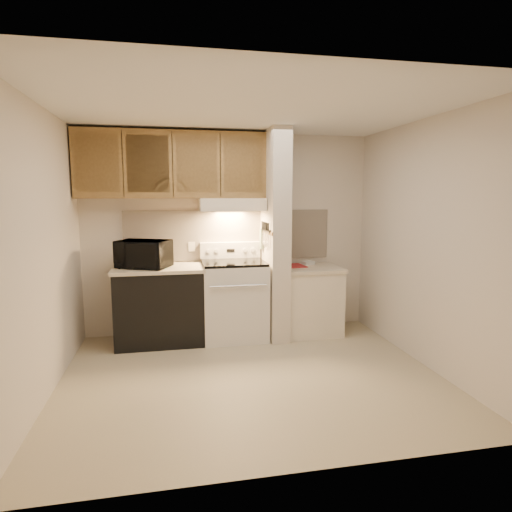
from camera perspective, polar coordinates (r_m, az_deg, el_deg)
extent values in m
plane|color=#B7A98A|center=(4.31, -0.62, -15.66)|extent=(3.60, 3.60, 0.00)
plane|color=white|center=(4.02, -0.67, 19.08)|extent=(3.60, 3.60, 0.00)
cube|color=beige|center=(5.45, -3.56, 2.97)|extent=(3.60, 2.50, 0.02)
cube|color=beige|center=(4.05, -26.54, 0.37)|extent=(0.02, 3.00, 2.50)
cube|color=beige|center=(4.65, 21.73, 1.53)|extent=(0.02, 3.00, 2.50)
cube|color=white|center=(5.43, -3.54, 2.80)|extent=(2.60, 0.02, 0.63)
cube|color=silver|center=(5.24, -2.97, -6.00)|extent=(0.76, 0.65, 0.92)
cube|color=black|center=(4.93, -2.44, -6.43)|extent=(0.50, 0.01, 0.30)
cylinder|color=silver|center=(4.84, -2.38, -4.02)|extent=(0.65, 0.02, 0.02)
cube|color=black|center=(5.14, -3.01, -0.86)|extent=(0.74, 0.64, 0.03)
cube|color=silver|center=(5.41, -3.45, 0.80)|extent=(0.76, 0.08, 0.20)
cube|color=black|center=(5.37, -3.39, 0.74)|extent=(0.10, 0.01, 0.04)
cylinder|color=silver|center=(5.33, -6.37, 0.66)|extent=(0.05, 0.02, 0.05)
cylinder|color=silver|center=(5.34, -5.30, 0.69)|extent=(0.05, 0.02, 0.05)
cylinder|color=silver|center=(5.39, -1.49, 0.79)|extent=(0.05, 0.02, 0.05)
cylinder|color=silver|center=(5.41, -0.45, 0.82)|extent=(0.05, 0.02, 0.05)
cube|color=black|center=(5.21, -12.67, -6.57)|extent=(1.00, 0.63, 0.87)
cube|color=beige|center=(5.11, -12.83, -1.62)|extent=(1.04, 0.67, 0.04)
cube|color=black|center=(5.32, -15.12, -1.04)|extent=(0.22, 0.09, 0.01)
cylinder|color=#21706E|center=(5.00, -12.31, -1.02)|extent=(0.11, 0.11, 0.10)
cube|color=silver|center=(5.39, -8.57, 1.24)|extent=(0.08, 0.01, 0.12)
imported|color=black|center=(5.07, -14.76, 0.26)|extent=(0.68, 0.58, 0.31)
cube|color=beige|center=(5.20, 2.55, 2.73)|extent=(0.22, 0.70, 2.50)
cube|color=olive|center=(5.17, 1.30, 3.26)|extent=(0.01, 0.70, 0.04)
cube|color=black|center=(5.11, 1.36, 3.44)|extent=(0.02, 0.42, 0.04)
cube|color=silver|center=(4.97, 1.62, 2.14)|extent=(0.01, 0.03, 0.16)
cylinder|color=black|center=(4.95, 1.64, 3.86)|extent=(0.02, 0.02, 0.10)
cube|color=silver|center=(5.05, 1.40, 2.13)|extent=(0.01, 0.04, 0.18)
cylinder|color=black|center=(5.04, 1.40, 3.94)|extent=(0.02, 0.02, 0.10)
cube|color=silver|center=(5.13, 1.20, 2.11)|extent=(0.01, 0.04, 0.20)
cylinder|color=black|center=(5.11, 1.22, 4.00)|extent=(0.02, 0.02, 0.10)
cube|color=silver|center=(5.19, 1.05, 2.40)|extent=(0.01, 0.04, 0.16)
cylinder|color=black|center=(5.18, 1.05, 4.05)|extent=(0.02, 0.02, 0.10)
cube|color=silver|center=(5.29, 0.82, 2.40)|extent=(0.01, 0.04, 0.18)
cylinder|color=black|center=(5.27, 0.84, 4.12)|extent=(0.02, 0.02, 0.10)
cube|color=slate|center=(5.34, 0.74, 2.31)|extent=(0.03, 0.10, 0.25)
cube|color=silver|center=(5.47, 7.21, -6.05)|extent=(0.70, 0.60, 0.81)
cube|color=beige|center=(5.38, 7.29, -1.66)|extent=(0.74, 0.64, 0.04)
cube|color=#AA2628|center=(5.42, 5.15, -1.29)|extent=(0.27, 0.34, 0.01)
cube|color=white|center=(5.55, 6.95, -0.93)|extent=(0.19, 0.16, 0.04)
cube|color=silver|center=(5.21, -3.26, 6.87)|extent=(0.78, 0.44, 0.15)
cube|color=silver|center=(5.00, -2.92, 6.31)|extent=(0.78, 0.04, 0.06)
cube|color=olive|center=(5.21, -11.07, 11.80)|extent=(2.18, 0.33, 0.77)
cube|color=olive|center=(5.11, -20.45, 11.52)|extent=(0.46, 0.01, 0.63)
cube|color=black|center=(5.08, -17.35, 11.69)|extent=(0.01, 0.01, 0.73)
cube|color=olive|center=(5.06, -14.22, 11.82)|extent=(0.46, 0.01, 0.63)
cube|color=black|center=(5.05, -11.06, 11.92)|extent=(0.01, 0.01, 0.73)
cube|color=olive|center=(5.06, -7.91, 11.98)|extent=(0.46, 0.01, 0.63)
cube|color=black|center=(5.08, -4.77, 12.01)|extent=(0.01, 0.01, 0.73)
cube|color=olive|center=(5.12, -1.68, 12.01)|extent=(0.46, 0.01, 0.63)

